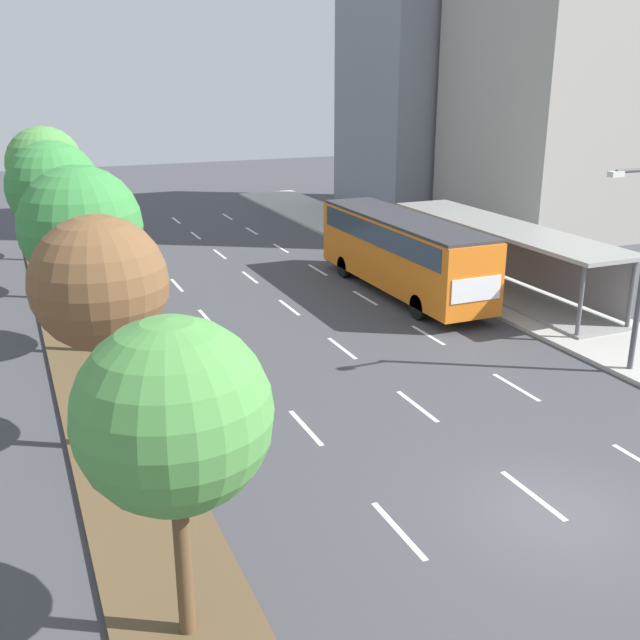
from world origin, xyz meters
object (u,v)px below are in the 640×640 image
median_tree_third (81,227)px  median_tree_second (99,284)px  cyclist (221,404)px  median_tree_nearest (173,416)px  bus_shelter (506,251)px  median_tree_fifth (45,165)px  bus (402,247)px  median_tree_fourth (53,188)px

median_tree_third → median_tree_second: bearing=-92.8°
cyclist → median_tree_nearest: size_ratio=0.32×
median_tree_second → median_tree_third: median_tree_third is taller
bus_shelter → cyclist: size_ratio=7.48×
median_tree_nearest → median_tree_fifth: size_ratio=0.84×
median_tree_fifth → bus: bearing=-42.3°
median_tree_nearest → median_tree_third: 14.63m
median_tree_second → median_tree_third: (0.36, 7.31, 0.02)m
median_tree_fifth → bus_shelter: bearing=-38.0°
cyclist → median_tree_nearest: median_tree_nearest is taller
bus_shelter → median_tree_fifth: 22.71m
bus_shelter → median_tree_third: size_ratio=2.15×
bus → median_tree_third: bearing=-169.9°
median_tree_second → median_tree_nearest: bearing=-88.9°
bus → median_tree_fifth: bearing=137.7°
cyclist → median_tree_second: size_ratio=0.31×
median_tree_second → median_tree_fourth: 14.63m
bus_shelter → median_tree_nearest: median_tree_nearest is taller
median_tree_nearest → median_tree_fourth: median_tree_fourth is taller
cyclist → median_tree_nearest: bearing=-110.4°
bus → cyclist: 14.70m
bus_shelter → median_tree_third: median_tree_third is taller
median_tree_nearest → median_tree_fifth: bearing=89.8°
bus_shelter → cyclist: 17.28m
bus → cyclist: bus is taller
bus → median_tree_second: 16.95m
bus_shelter → median_tree_second: median_tree_second is taller
median_tree_nearest → median_tree_second: size_ratio=0.94×
bus_shelter → bus: bearing=159.5°
median_tree_fourth → median_tree_second: bearing=-90.4°
cyclist → median_tree_fourth: 15.49m
cyclist → median_tree_fourth: (-2.71, 14.73, 3.95)m
cyclist → median_tree_fifth: bearing=96.6°
median_tree_third → cyclist: bearing=-71.7°
cyclist → median_tree_nearest: 8.39m
bus → median_tree_fifth: 18.42m
median_tree_third → median_tree_fifth: 14.63m
median_tree_third → median_tree_fourth: 7.33m
median_tree_nearest → bus_shelter: bearing=40.8°
cyclist → bus: bearing=41.9°
bus_shelter → median_tree_fourth: 19.27m
bus_shelter → median_tree_fifth: bearing=142.0°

